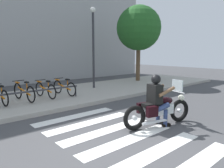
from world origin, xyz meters
name	(u,v)px	position (x,y,z in m)	size (l,w,h in m)	color
ground_plane	(113,146)	(0.00, 0.00, 0.00)	(48.00, 48.00, 0.00)	#424244
sidewalk	(27,101)	(0.00, 5.35, 0.07)	(24.00, 4.40, 0.15)	#A8A399
crosswalk_stripe_0	(193,167)	(0.50, -1.60, 0.00)	(2.80, 0.40, 0.01)	white
crosswalk_stripe_1	(157,152)	(0.50, -0.80, 0.00)	(2.80, 0.40, 0.01)	white
crosswalk_stripe_2	(129,139)	(0.50, 0.00, 0.00)	(2.80, 0.40, 0.01)	white
crosswalk_stripe_3	(107,130)	(0.50, 0.80, 0.00)	(2.80, 0.40, 0.01)	white
crosswalk_stripe_4	(90,122)	(0.50, 1.60, 0.00)	(2.80, 0.40, 0.01)	white
crosswalk_stripe_5	(76,116)	(0.50, 2.40, 0.00)	(2.80, 0.40, 0.01)	white
motorcycle	(159,109)	(1.81, 0.13, 0.47)	(2.20, 0.87, 1.26)	black
rider	(157,97)	(1.74, 0.15, 0.84)	(0.72, 0.64, 1.46)	black
bicycle_2	(24,92)	(-0.21, 5.05, 0.51)	(0.48, 1.72, 0.79)	black
bicycle_3	(45,90)	(0.66, 5.05, 0.49)	(0.48, 1.56, 0.74)	black
bicycle_4	(64,87)	(1.53, 5.05, 0.49)	(0.48, 1.63, 0.74)	black
bike_rack	(29,92)	(-0.21, 4.49, 0.57)	(4.09, 0.07, 0.49)	#333338
street_lamp	(93,41)	(3.68, 5.75, 2.62)	(0.28, 0.28, 4.33)	#2D2D33
tree_near_rack	(139,28)	(7.65, 6.15, 3.59)	(2.91, 2.91, 5.07)	brown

